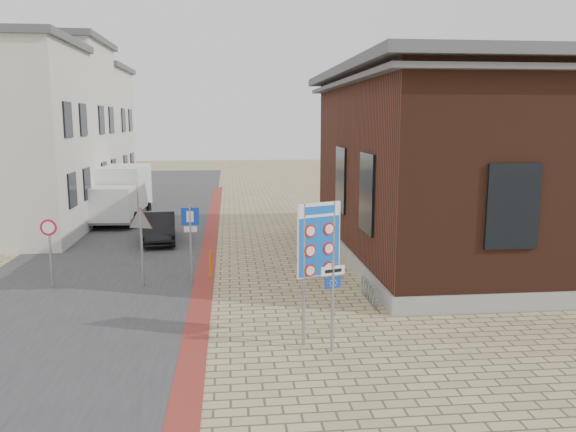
{
  "coord_description": "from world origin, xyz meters",
  "views": [
    {
      "loc": [
        -1.15,
        -12.44,
        4.95
      ],
      "look_at": [
        0.54,
        3.66,
        2.2
      ],
      "focal_mm": 35.0,
      "sensor_mm": 36.0,
      "label": 1
    }
  ],
  "objects": [
    {
      "name": "yield_sign",
      "position": [
        -3.8,
        4.32,
        1.82
      ],
      "size": [
        0.82,
        0.33,
        2.39
      ],
      "rotation": [
        0.0,
        0.0,
        -0.32
      ],
      "color": "gray",
      "rests_on": "ground"
    },
    {
      "name": "parking_sign",
      "position": [
        -2.36,
        4.5,
        1.65
      ],
      "size": [
        0.54,
        0.07,
        2.44
      ],
      "rotation": [
        0.0,
        0.0,
        -0.02
      ],
      "color": "gray",
      "rests_on": "ground"
    },
    {
      "name": "road_strip",
      "position": [
        -5.5,
        15.0,
        0.01
      ],
      "size": [
        7.0,
        60.0,
        0.02
      ],
      "primitive_type": "cube",
      "color": "#38383A",
      "rests_on": "ground"
    },
    {
      "name": "essen_sign",
      "position": [
        1.0,
        -1.05,
        1.31
      ],
      "size": [
        0.53,
        0.2,
        2.03
      ],
      "rotation": [
        0.0,
        0.0,
        0.31
      ],
      "color": "gray",
      "rests_on": "ground"
    },
    {
      "name": "border_sign",
      "position": [
        0.78,
        -0.51,
        2.32
      ],
      "size": [
        1.02,
        0.48,
        3.2
      ],
      "rotation": [
        0.0,
        0.0,
        0.41
      ],
      "color": "gray",
      "rests_on": "ground"
    },
    {
      "name": "speed_sign",
      "position": [
        -6.5,
        4.5,
        1.37
      ],
      "size": [
        0.49,
        0.07,
        2.09
      ],
      "rotation": [
        0.0,
        0.0,
        -0.07
      ],
      "color": "gray",
      "rests_on": "ground"
    },
    {
      "name": "brick_building",
      "position": [
        8.99,
        7.0,
        3.49
      ],
      "size": [
        13.0,
        13.0,
        6.8
      ],
      "color": "gray",
      "rests_on": "ground"
    },
    {
      "name": "sedan",
      "position": [
        -4.08,
        10.76,
        0.61
      ],
      "size": [
        1.66,
        3.81,
        1.22
      ],
      "primitive_type": "imported",
      "rotation": [
        0.0,
        0.0,
        0.1
      ],
      "color": "black",
      "rests_on": "ground"
    },
    {
      "name": "box_truck",
      "position": [
        -6.49,
        15.8,
        1.4
      ],
      "size": [
        2.43,
        5.28,
        2.71
      ],
      "rotation": [
        0.0,
        0.0,
        -0.05
      ],
      "color": "slate",
      "rests_on": "ground"
    },
    {
      "name": "bollard",
      "position": [
        -1.8,
        5.0,
        0.45
      ],
      "size": [
        0.1,
        0.1,
        0.89
      ],
      "primitive_type": "cylinder",
      "rotation": [
        0.0,
        0.0,
        0.31
      ],
      "color": "orange",
      "rests_on": "ground"
    },
    {
      "name": "curb_strip",
      "position": [
        -2.0,
        10.0,
        0.01
      ],
      "size": [
        0.6,
        40.0,
        0.02
      ],
      "primitive_type": "cube",
      "color": "maroon",
      "rests_on": "ground"
    },
    {
      "name": "bike_rack",
      "position": [
        2.65,
        2.2,
        0.26
      ],
      "size": [
        0.08,
        1.8,
        0.6
      ],
      "color": "slate",
      "rests_on": "ground"
    },
    {
      "name": "ground",
      "position": [
        0.0,
        0.0,
        0.0
      ],
      "size": [
        120.0,
        120.0,
        0.0
      ],
      "primitive_type": "plane",
      "color": "tan",
      "rests_on": "ground"
    },
    {
      "name": "townhouse_mid",
      "position": [
        -10.99,
        18.0,
        4.57
      ],
      "size": [
        7.4,
        6.4,
        9.1
      ],
      "color": "beige",
      "rests_on": "ground"
    },
    {
      "name": "townhouse_far",
      "position": [
        -10.99,
        24.0,
        4.17
      ],
      "size": [
        7.4,
        6.4,
        8.3
      ],
      "color": "beige",
      "rests_on": "ground"
    }
  ]
}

